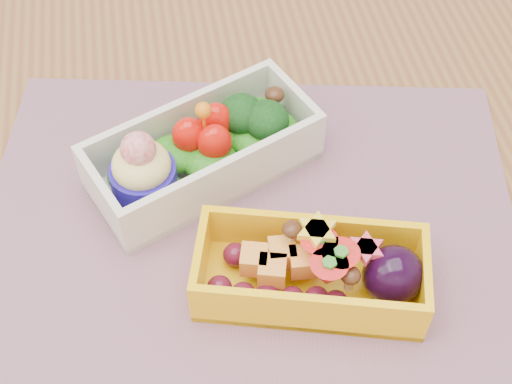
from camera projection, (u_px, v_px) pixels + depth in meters
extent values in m
cube|color=brown|center=(200.00, 279.00, 0.60)|extent=(1.20, 0.80, 0.04)
cube|color=#8E626C|center=(248.00, 227.00, 0.60)|extent=(0.50, 0.42, 0.00)
cube|color=silver|center=(203.00, 152.00, 0.62)|extent=(0.21, 0.16, 0.05)
ellipsoid|color=green|center=(203.00, 157.00, 0.62)|extent=(0.19, 0.14, 0.02)
cylinder|color=#2215A3|center=(145.00, 182.00, 0.60)|extent=(0.05, 0.05, 0.03)
sphere|color=red|center=(138.00, 149.00, 0.56)|extent=(0.03, 0.03, 0.03)
ellipsoid|color=red|center=(189.00, 136.00, 0.61)|extent=(0.03, 0.03, 0.04)
ellipsoid|color=red|center=(215.00, 143.00, 0.60)|extent=(0.03, 0.03, 0.04)
ellipsoid|color=red|center=(216.00, 121.00, 0.62)|extent=(0.03, 0.03, 0.04)
sphere|color=orange|center=(203.00, 110.00, 0.58)|extent=(0.01, 0.01, 0.01)
ellipsoid|color=black|center=(241.00, 114.00, 0.62)|extent=(0.04, 0.04, 0.03)
ellipsoid|color=black|center=(267.00, 120.00, 0.62)|extent=(0.04, 0.04, 0.03)
ellipsoid|color=#3F2111|center=(275.00, 95.00, 0.63)|extent=(0.02, 0.02, 0.01)
cube|color=yellow|center=(310.00, 272.00, 0.55)|extent=(0.19, 0.12, 0.05)
ellipsoid|color=#551026|center=(263.00, 279.00, 0.55)|extent=(0.10, 0.07, 0.02)
cube|color=orange|center=(277.00, 261.00, 0.54)|extent=(0.05, 0.05, 0.02)
cone|color=red|center=(318.00, 250.00, 0.54)|extent=(0.03, 0.03, 0.03)
cone|color=red|center=(339.00, 263.00, 0.53)|extent=(0.03, 0.03, 0.03)
cone|color=red|center=(328.00, 274.00, 0.53)|extent=(0.03, 0.03, 0.03)
cylinder|color=yellow|center=(317.00, 230.00, 0.53)|extent=(0.03, 0.03, 0.01)
cylinder|color=#E53F5B|center=(366.00, 249.00, 0.53)|extent=(0.03, 0.03, 0.01)
ellipsoid|color=#3F2111|center=(291.00, 242.00, 0.55)|extent=(0.02, 0.02, 0.01)
ellipsoid|color=#3F2111|center=(350.00, 281.00, 0.53)|extent=(0.02, 0.02, 0.01)
ellipsoid|color=black|center=(393.00, 275.00, 0.54)|extent=(0.05, 0.04, 0.05)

